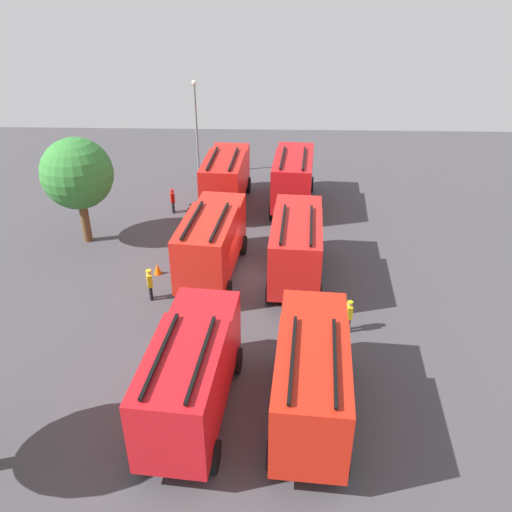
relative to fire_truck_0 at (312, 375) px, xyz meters
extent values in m
plane|color=#423F44|center=(9.87, 2.31, -2.15)|extent=(56.10, 56.10, 0.00)
cube|color=red|center=(2.44, -0.19, -0.05)|extent=(2.39, 2.66, 2.60)
cube|color=#8C9EAD|center=(3.49, -0.27, 0.26)|extent=(0.25, 2.12, 1.46)
cube|color=red|center=(-1.05, 0.08, 0.10)|extent=(4.98, 2.87, 2.90)
cube|color=black|center=(-0.99, 0.77, 1.67)|extent=(4.32, 0.46, 0.12)
cube|color=black|center=(-1.10, -0.60, 1.67)|extent=(4.32, 0.46, 0.12)
cube|color=silver|center=(3.64, -0.28, -1.20)|extent=(0.38, 2.38, 0.28)
cylinder|color=black|center=(2.73, 0.99, -1.60)|extent=(1.12, 0.43, 1.10)
cylinder|color=black|center=(2.55, -1.40, -1.60)|extent=(1.12, 0.43, 1.10)
cylinder|color=black|center=(-2.15, 1.37, -1.60)|extent=(1.12, 0.43, 1.10)
cylinder|color=black|center=(-2.34, -1.02, -1.60)|extent=(1.12, 0.43, 1.10)
cube|color=red|center=(12.33, 0.05, -0.05)|extent=(2.36, 2.64, 2.60)
cube|color=#8C9EAD|center=(13.37, -0.02, 0.26)|extent=(0.22, 2.13, 1.46)
cube|color=red|center=(8.83, 0.28, 0.10)|extent=(4.96, 2.82, 2.90)
cube|color=black|center=(8.88, 0.97, 1.67)|extent=(4.32, 0.41, 0.12)
cube|color=black|center=(8.79, -0.40, 1.67)|extent=(4.32, 0.41, 0.12)
cube|color=silver|center=(13.52, -0.03, -1.20)|extent=(0.36, 2.38, 0.28)
cylinder|color=black|center=(12.61, 1.23, -1.60)|extent=(1.12, 0.42, 1.10)
cylinder|color=black|center=(12.45, -1.16, -1.60)|extent=(1.12, 0.42, 1.10)
cylinder|color=black|center=(7.72, 1.56, -1.60)|extent=(1.12, 0.42, 1.10)
cylinder|color=black|center=(7.56, -0.83, -1.60)|extent=(1.12, 0.42, 1.10)
cube|color=red|center=(22.02, -0.10, -0.05)|extent=(2.40, 2.67, 2.60)
cube|color=#8C9EAD|center=(23.06, -0.19, 0.26)|extent=(0.26, 2.12, 1.46)
cube|color=red|center=(18.53, 0.19, 0.10)|extent=(4.99, 2.89, 2.90)
cube|color=black|center=(18.59, 0.87, 1.67)|extent=(4.32, 0.48, 0.12)
cube|color=black|center=(18.47, -0.50, 1.67)|extent=(4.32, 0.48, 0.12)
cube|color=silver|center=(23.21, -0.20, -1.20)|extent=(0.40, 2.38, 0.28)
cylinder|color=black|center=(22.32, 1.08, -1.60)|extent=(1.13, 0.44, 1.10)
cylinder|color=black|center=(22.12, -1.31, -1.60)|extent=(1.13, 0.44, 1.10)
cylinder|color=black|center=(17.43, 1.48, -1.60)|extent=(1.13, 0.44, 1.10)
cylinder|color=black|center=(17.23, -0.91, -1.60)|extent=(1.13, 0.44, 1.10)
cube|color=red|center=(2.46, 4.09, -0.05)|extent=(2.43, 2.70, 2.60)
cube|color=#8C9EAD|center=(3.51, 3.99, 0.26)|extent=(0.28, 2.12, 1.46)
cube|color=red|center=(-1.02, 4.43, 0.10)|extent=(5.02, 2.95, 2.90)
cube|color=black|center=(-0.96, 5.11, 1.67)|extent=(4.31, 0.53, 0.12)
cube|color=black|center=(-1.09, 3.74, 1.67)|extent=(4.31, 0.53, 0.12)
cube|color=silver|center=(3.66, 3.98, -1.20)|extent=(0.43, 2.38, 0.28)
cylinder|color=black|center=(2.78, 5.27, -1.60)|extent=(1.13, 0.45, 1.10)
cylinder|color=black|center=(2.55, 2.88, -1.60)|extent=(1.13, 0.45, 1.10)
cylinder|color=black|center=(-2.10, 5.74, -1.60)|extent=(1.13, 0.45, 1.10)
cylinder|color=black|center=(-2.33, 3.35, -1.60)|extent=(1.13, 0.45, 1.10)
cube|color=red|center=(12.58, 4.38, -0.05)|extent=(2.46, 2.73, 2.60)
cube|color=#8C9EAD|center=(13.62, 4.26, 0.26)|extent=(0.31, 2.12, 1.46)
cube|color=red|center=(9.10, 4.76, 0.10)|extent=(5.05, 3.02, 2.90)
cube|color=black|center=(9.18, 5.45, 1.67)|extent=(4.31, 0.60, 0.12)
cube|color=black|center=(9.02, 4.08, 1.67)|extent=(4.31, 0.60, 0.12)
cube|color=silver|center=(13.77, 4.24, -1.20)|extent=(0.46, 2.38, 0.28)
cylinder|color=black|center=(12.91, 5.55, -1.60)|extent=(1.13, 0.47, 1.10)
cylinder|color=black|center=(12.64, 3.16, -1.60)|extent=(1.13, 0.47, 1.10)
cylinder|color=black|center=(8.04, 6.09, -1.60)|extent=(1.13, 0.47, 1.10)
cylinder|color=black|center=(7.77, 3.70, -1.60)|extent=(1.13, 0.47, 1.10)
cube|color=red|center=(21.76, 4.51, -0.05)|extent=(2.35, 2.63, 2.60)
cube|color=#8C9EAD|center=(22.81, 4.45, 0.26)|extent=(0.21, 2.13, 1.46)
cube|color=red|center=(18.26, 4.72, 0.10)|extent=(4.94, 2.78, 2.90)
cube|color=black|center=(18.30, 5.41, 1.67)|extent=(4.32, 0.38, 0.12)
cube|color=black|center=(18.22, 4.03, 1.67)|extent=(4.32, 0.38, 0.12)
cube|color=silver|center=(22.95, 4.44, -1.20)|extent=(0.34, 2.38, 0.28)
cylinder|color=black|center=(22.03, 5.70, -1.60)|extent=(1.12, 0.42, 1.10)
cylinder|color=black|center=(21.88, 3.30, -1.60)|extent=(1.12, 0.42, 1.10)
cylinder|color=black|center=(17.14, 5.99, -1.60)|extent=(1.12, 0.42, 1.10)
cylinder|color=black|center=(16.99, 3.59, -1.60)|extent=(1.12, 0.42, 1.10)
cylinder|color=black|center=(15.97, 6.51, -1.78)|extent=(0.16, 0.16, 0.75)
cylinder|color=black|center=(15.81, 6.64, -1.78)|extent=(0.16, 0.16, 0.75)
cube|color=black|center=(15.89, 6.57, -1.08)|extent=(0.48, 0.45, 0.65)
sphere|color=brown|center=(15.89, 6.57, -0.64)|extent=(0.21, 0.21, 0.21)
cylinder|color=black|center=(15.89, 6.57, -0.56)|extent=(0.27, 0.27, 0.06)
cylinder|color=black|center=(23.82, 5.76, -1.73)|extent=(0.16, 0.16, 0.85)
cylinder|color=black|center=(24.02, 5.70, -1.73)|extent=(0.16, 0.16, 0.85)
cube|color=orange|center=(23.92, 5.73, -0.94)|extent=(0.47, 0.35, 0.74)
sphere|color=beige|center=(23.92, 5.73, -0.45)|extent=(0.24, 0.24, 0.24)
cylinder|color=orange|center=(23.92, 5.73, -0.36)|extent=(0.30, 0.30, 0.07)
cylinder|color=black|center=(18.05, 8.14, -1.77)|extent=(0.16, 0.16, 0.76)
cylinder|color=black|center=(18.24, 8.21, -1.77)|extent=(0.16, 0.16, 0.76)
cube|color=#B7140F|center=(18.15, 8.17, -1.06)|extent=(0.48, 0.37, 0.66)
sphere|color=#9E704C|center=(18.15, 8.17, -0.62)|extent=(0.22, 0.22, 0.22)
cylinder|color=#B7140F|center=(18.15, 8.17, -0.53)|extent=(0.27, 0.27, 0.06)
cylinder|color=black|center=(5.34, -2.09, -1.78)|extent=(0.16, 0.16, 0.75)
cylinder|color=black|center=(5.55, -2.08, -1.78)|extent=(0.16, 0.16, 0.75)
cube|color=gold|center=(5.45, -2.09, -1.08)|extent=(0.43, 0.27, 0.65)
sphere|color=beige|center=(5.45, -2.09, -0.64)|extent=(0.21, 0.21, 0.21)
cylinder|color=gold|center=(5.45, -2.09, -0.56)|extent=(0.27, 0.27, 0.06)
cylinder|color=black|center=(7.66, 7.52, -1.76)|extent=(0.16, 0.16, 0.78)
cylinder|color=black|center=(7.85, 7.59, -1.76)|extent=(0.16, 0.16, 0.78)
cube|color=gold|center=(7.75, 7.55, -1.03)|extent=(0.48, 0.36, 0.68)
sphere|color=beige|center=(7.75, 7.55, -0.58)|extent=(0.22, 0.22, 0.22)
cylinder|color=gold|center=(7.75, 7.55, -0.49)|extent=(0.28, 0.28, 0.07)
cylinder|color=brown|center=(13.94, 12.69, -0.87)|extent=(0.52, 0.52, 2.58)
sphere|color=#337A33|center=(13.94, 12.69, 2.17)|extent=(4.12, 4.12, 4.12)
cone|color=#F2600C|center=(10.19, 7.71, -1.84)|extent=(0.43, 0.43, 0.62)
cone|color=#F2600C|center=(4.37, 6.03, -1.78)|extent=(0.52, 0.52, 0.75)
cylinder|color=slate|center=(25.57, 7.38, 1.28)|extent=(0.16, 0.16, 6.87)
sphere|color=#F2EFCC|center=(25.57, 7.38, 4.89)|extent=(0.36, 0.36, 0.36)
camera|label=1|loc=(-14.52, 1.52, 13.11)|focal=37.41mm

